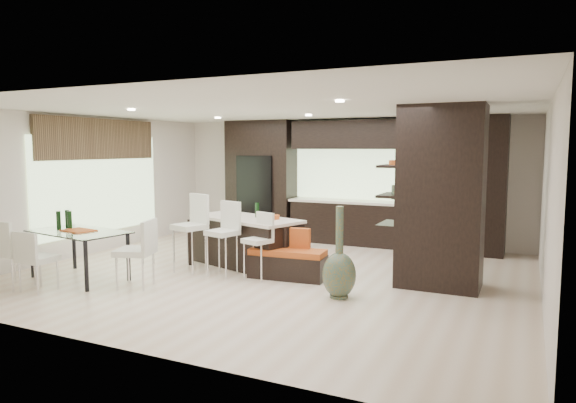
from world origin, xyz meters
The scene contains 22 objects.
ground centered at (0.00, 0.00, 0.00)m, with size 8.00×8.00×0.00m, color beige.
back_wall centered at (0.00, 3.50, 1.35)m, with size 8.00×0.02×2.70m, color silver.
left_wall centered at (-4.00, 0.00, 1.35)m, with size 0.02×7.00×2.70m, color silver.
right_wall centered at (4.00, 0.00, 1.35)m, with size 0.02×7.00×2.70m, color silver.
ceiling centered at (0.00, 0.00, 2.70)m, with size 8.00×7.00×0.02m, color white.
window_left centered at (-3.96, 0.20, 1.35)m, with size 0.04×3.20×1.90m, color #B2D199.
window_back centered at (0.60, 3.46, 1.55)m, with size 3.40×0.04×1.20m, color #B2D199.
stone_accent centered at (-3.93, 0.20, 2.25)m, with size 0.08×3.00×0.80m, color brown.
ceiling_spots centered at (0.00, 0.25, 2.68)m, with size 4.00×3.00×0.02m, color white.
back_cabinetry centered at (0.50, 3.17, 1.35)m, with size 6.80×0.68×2.70m, color black.
refrigerator centered at (-1.90, 3.12, 0.95)m, with size 0.90×0.68×1.90m, color black.
partition_column centered at (2.60, 0.40, 1.35)m, with size 1.20×0.80×2.70m, color black.
kitchen_island centered at (-0.70, 0.34, 0.43)m, with size 2.06×0.89×0.86m, color black.
stool_left centered at (-1.33, -0.44, 0.53)m, with size 0.47×0.47×1.05m, color silver.
stool_mid centered at (-0.70, -0.42, 0.49)m, with size 0.43×0.43×0.97m, color silver.
stool_right centered at (-0.06, -0.40, 0.43)m, with size 0.38×0.38×0.85m, color silver.
bench centered at (0.34, -0.14, 0.24)m, with size 1.22×0.47×0.47m, color black.
floor_vase centered at (1.44, -0.80, 0.64)m, with size 0.47×0.47×1.28m, color #44513A, non-canonical shape.
dining_table centered at (-2.62, -1.59, 0.39)m, with size 1.60×0.90×0.77m, color white.
chair_near centered at (-2.62, -2.34, 0.41)m, with size 0.45×0.45×0.83m, color silver.
chair_far centered at (-3.12, -2.37, 0.47)m, with size 0.51×0.51×0.95m, color silver.
chair_end centered at (-1.49, -1.59, 0.47)m, with size 0.51×0.51×0.94m, color silver.
Camera 1 is at (3.78, -7.40, 2.08)m, focal length 32.00 mm.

